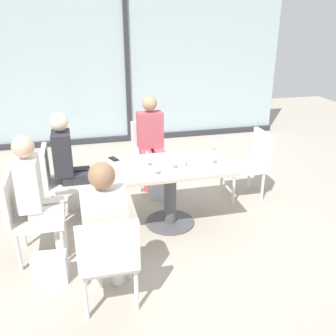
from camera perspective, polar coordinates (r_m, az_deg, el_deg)
ground_plane at (r=4.40m, az=0.31°, el=-8.33°), size 12.00×12.00×0.00m
window_wall_backdrop at (r=7.01m, az=-6.19°, el=13.73°), size 5.84×0.10×2.70m
dining_table_main at (r=4.16m, az=0.33°, el=-1.94°), size 1.32×0.79×0.73m
chair_near_window at (r=5.24m, az=-2.80°, el=2.81°), size 0.46×0.51×0.87m
chair_side_end at (r=3.84m, az=-20.52°, el=-6.38°), size 0.50×0.46×0.87m
chair_far_left at (r=4.50m, az=-15.97°, el=-1.47°), size 0.50×0.46×0.87m
chair_front_left at (r=3.05m, az=-9.11°, el=-12.99°), size 0.46×0.50×0.87m
chair_far_right at (r=4.96m, az=12.41°, el=1.14°), size 0.50×0.46×0.87m
person_near_window at (r=5.07m, az=-2.60°, el=4.57°), size 0.34×0.39×1.26m
person_side_end at (r=3.73m, az=-19.28°, el=-3.51°), size 0.39×0.34×1.26m
person_far_left at (r=4.42m, az=-14.83°, el=1.07°), size 0.39×0.34×1.26m
person_front_left at (r=3.03m, az=-9.54°, el=-8.68°), size 0.34×0.39×1.26m
wine_glass_0 at (r=4.47m, az=6.77°, el=4.15°), size 0.07×0.07×0.18m
wine_glass_1 at (r=3.91m, az=0.73°, el=1.58°), size 0.07×0.07×0.18m
wine_glass_2 at (r=4.06m, az=6.86°, el=2.25°), size 0.07×0.07×0.18m
wine_glass_3 at (r=3.98m, az=-3.15°, el=1.94°), size 0.07×0.07×0.18m
wine_glass_4 at (r=3.76m, az=-2.01°, el=0.69°), size 0.07×0.07×0.18m
coffee_cup at (r=4.02m, az=2.22°, el=0.85°), size 0.08×0.08×0.09m
cell_phone_on_table at (r=4.27m, az=-8.24°, el=1.37°), size 0.12×0.16×0.01m
handbag_0 at (r=4.90m, az=-0.91°, el=-3.12°), size 0.34×0.27×0.28m
handbag_1 at (r=3.63m, az=-17.44°, el=-14.31°), size 0.31×0.18×0.28m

